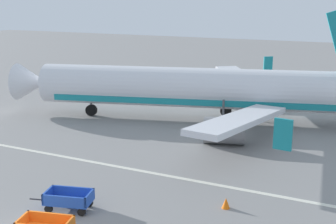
# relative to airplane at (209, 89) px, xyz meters

# --- Properties ---
(apron_stripe) EXTENTS (120.00, 0.36, 0.01)m
(apron_stripe) POSITION_rel_airplane_xyz_m (0.32, -13.92, -3.05)
(apron_stripe) COLOR silver
(apron_stripe) RESTS_ON ground
(airplane) EXTENTS (37.07, 30.06, 11.34)m
(airplane) POSITION_rel_airplane_xyz_m (0.00, 0.00, 0.00)
(airplane) COLOR silver
(airplane) RESTS_ON ground
(baggage_cart_third_in_row) EXTENTS (3.62, 2.01, 1.07)m
(baggage_cart_third_in_row) POSITION_rel_airplane_xyz_m (-0.20, -20.66, -2.45)
(baggage_cart_third_in_row) COLOR #234CB2
(baggage_cart_third_in_row) RESTS_ON ground
(traffic_cone_near_plane) EXTENTS (0.46, 0.46, 0.60)m
(traffic_cone_near_plane) POSITION_rel_airplane_xyz_m (7.46, -16.72, -2.75)
(traffic_cone_near_plane) COLOR orange
(traffic_cone_near_plane) RESTS_ON ground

